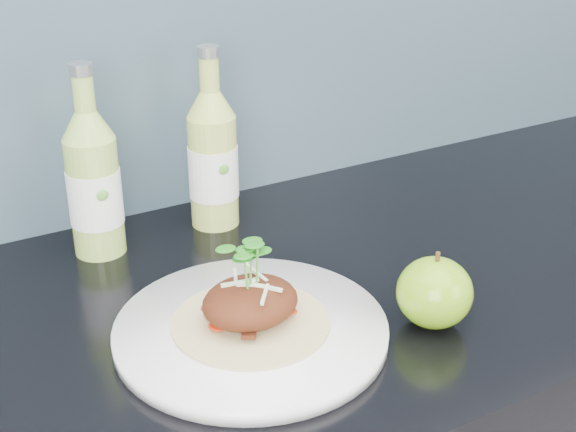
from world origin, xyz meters
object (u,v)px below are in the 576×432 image
cider_bottle_left (94,184)px  cider_bottle_right (213,159)px  green_apple (434,292)px  dinner_plate (251,330)px

cider_bottle_left → cider_bottle_right: same height
cider_bottle_right → green_apple: bearing=-91.7°
green_apple → cider_bottle_left: (-0.26, 0.35, 0.05)m
green_apple → cider_bottle_left: 0.44m
cider_bottle_left → cider_bottle_right: size_ratio=1.00×
dinner_plate → cider_bottle_right: 0.30m
dinner_plate → cider_bottle_left: bearing=106.1°
green_apple → cider_bottle_right: size_ratio=0.39×
dinner_plate → cider_bottle_right: size_ratio=1.50×
cider_bottle_left → cider_bottle_right: 0.16m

